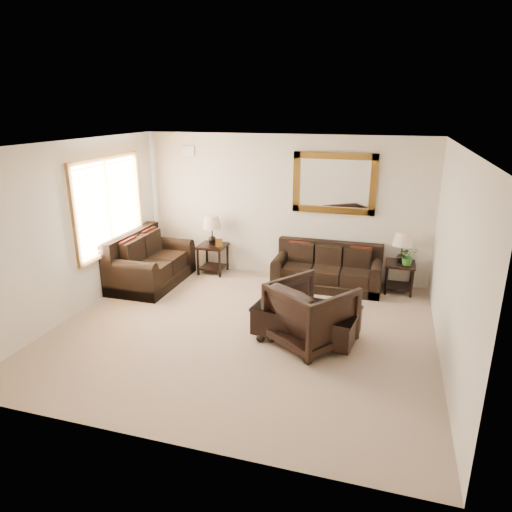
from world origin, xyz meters
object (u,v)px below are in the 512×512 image
(end_table_left, at_px, (212,236))
(coffee_table, at_px, (306,319))
(armchair, at_px, (311,311))
(end_table_right, at_px, (402,253))
(sofa, at_px, (327,271))
(loveseat, at_px, (149,265))

(end_table_left, xyz_separation_m, coffee_table, (2.28, -2.18, -0.46))
(armchair, bearing_deg, end_table_left, -8.40)
(end_table_left, distance_m, end_table_right, 3.55)
(end_table_left, relative_size, armchair, 1.17)
(end_table_right, xyz_separation_m, armchair, (-1.19, -2.32, -0.22))
(sofa, relative_size, loveseat, 1.13)
(end_table_right, bearing_deg, armchair, -117.03)
(sofa, xyz_separation_m, loveseat, (-3.23, -0.79, 0.07))
(end_table_right, relative_size, coffee_table, 0.72)
(end_table_left, relative_size, end_table_right, 1.06)
(end_table_left, height_order, armchair, end_table_left)
(coffee_table, bearing_deg, end_table_left, 144.50)
(end_table_left, relative_size, coffee_table, 0.76)
(sofa, bearing_deg, armchair, -87.84)
(sofa, bearing_deg, coffee_table, -89.99)
(sofa, height_order, end_table_right, end_table_right)
(end_table_right, distance_m, coffee_table, 2.57)
(loveseat, height_order, end_table_left, end_table_left)
(coffee_table, bearing_deg, loveseat, 166.06)
(sofa, bearing_deg, end_table_right, 4.21)
(sofa, distance_m, loveseat, 3.33)
(end_table_left, bearing_deg, loveseat, -137.57)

